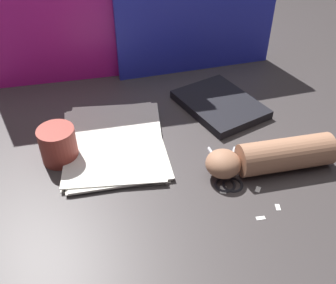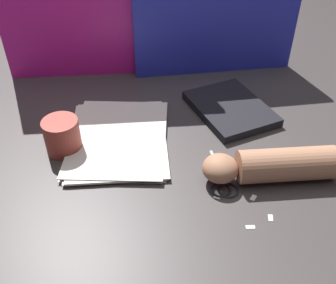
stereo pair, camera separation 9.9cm
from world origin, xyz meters
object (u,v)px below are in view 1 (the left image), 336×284
(scissors, at_px, (227,176))
(mug, at_px, (58,145))
(book_closed, at_px, (220,104))
(hand_forearm, at_px, (272,156))
(paper_stack, at_px, (114,142))

(scissors, distance_m, mug, 0.44)
(book_closed, distance_m, hand_forearm, 0.29)
(paper_stack, distance_m, book_closed, 0.35)
(mug, bearing_deg, book_closed, 18.52)
(book_closed, bearing_deg, mug, -161.48)
(paper_stack, bearing_deg, hand_forearm, -23.39)
(scissors, bearing_deg, book_closed, 78.08)
(mug, bearing_deg, paper_stack, 13.95)
(book_closed, relative_size, scissors, 1.76)
(hand_forearm, bearing_deg, book_closed, 99.98)
(paper_stack, relative_size, book_closed, 1.16)
(paper_stack, relative_size, hand_forearm, 1.11)
(book_closed, xyz_separation_m, hand_forearm, (0.05, -0.29, 0.03))
(book_closed, bearing_deg, paper_stack, -159.59)
(mug, bearing_deg, hand_forearm, -13.92)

